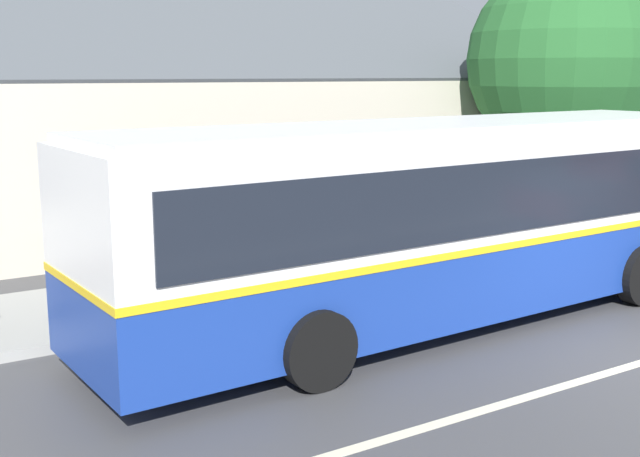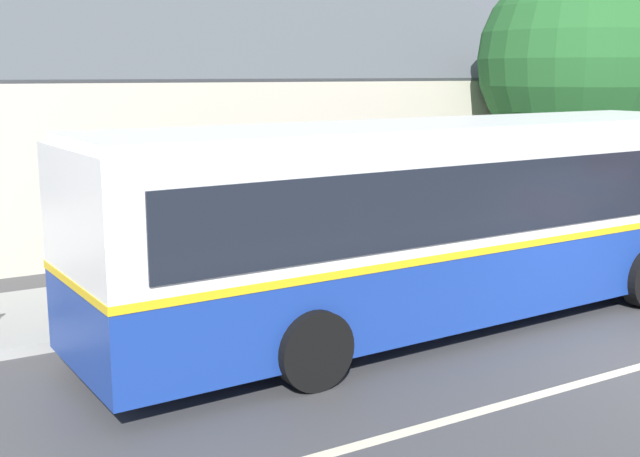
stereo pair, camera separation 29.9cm
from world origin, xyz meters
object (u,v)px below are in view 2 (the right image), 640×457
transit_bus (440,216)px  bench_down_street (201,265)px  bus_stop_sign (640,172)px  street_tree_primary (578,66)px

transit_bus → bench_down_street: (-2.61, 3.11, -1.08)m
bus_stop_sign → bench_down_street: bearing=174.1°
street_tree_primary → bus_stop_sign: bearing=-98.3°
bench_down_street → transit_bus: bearing=-50.0°
transit_bus → bench_down_street: bearing=130.0°
transit_bus → bus_stop_sign: (7.29, 2.09, -0.01)m
transit_bus → bus_stop_sign: 7.59m
bench_down_street → street_tree_primary: (10.22, 1.18, 3.38)m
bench_down_street → bus_stop_sign: size_ratio=0.70×
transit_bus → bench_down_street: size_ratio=6.68×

